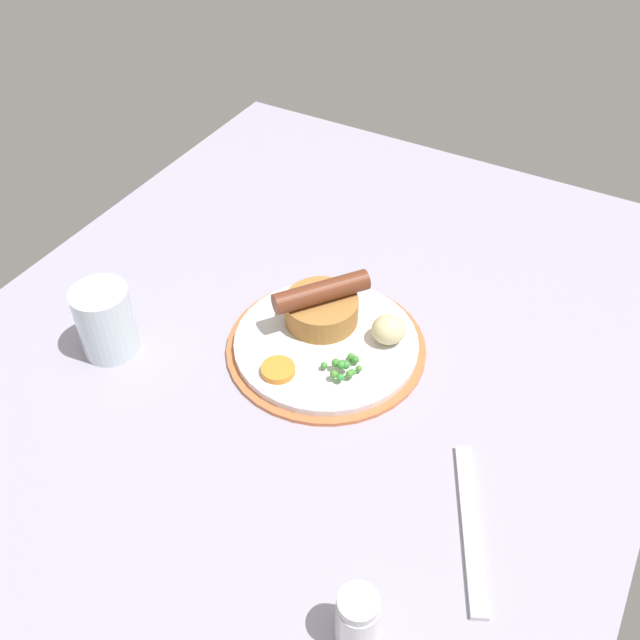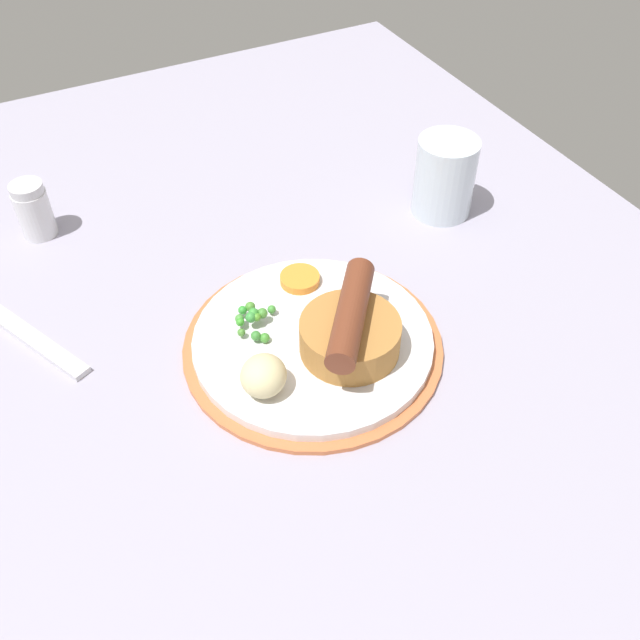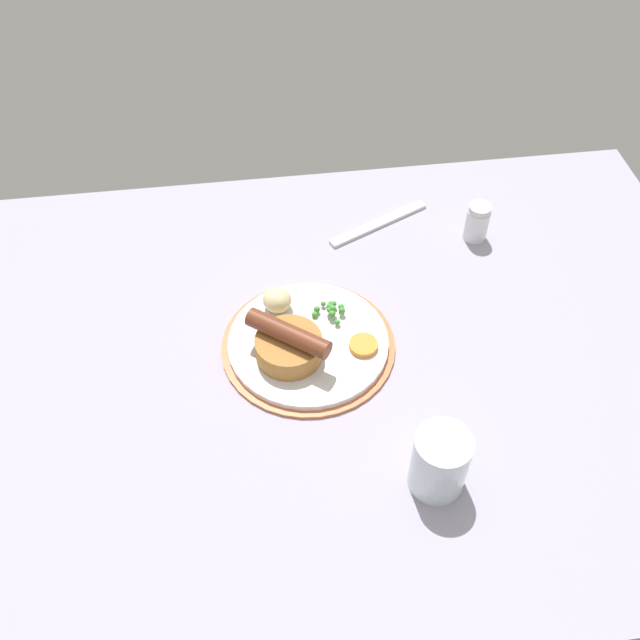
{
  "view_description": "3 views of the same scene",
  "coord_description": "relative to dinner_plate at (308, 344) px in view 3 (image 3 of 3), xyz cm",
  "views": [
    {
      "loc": [
        -47.18,
        -30.58,
        63.24
      ],
      "look_at": [
        6.4,
        -0.7,
        5.91
      ],
      "focal_mm": 40.0,
      "sensor_mm": 36.0,
      "label": 1
    },
    {
      "loc": [
        44.83,
        -21.91,
        50.78
      ],
      "look_at": [
        5.16,
        -1.48,
        6.19
      ],
      "focal_mm": 40.0,
      "sensor_mm": 36.0,
      "label": 2
    },
    {
      "loc": [
        11.74,
        58.77,
        78.41
      ],
      "look_at": [
        3.38,
        -3.6,
        6.68
      ],
      "focal_mm": 40.0,
      "sensor_mm": 36.0,
      "label": 3
    }
  ],
  "objects": [
    {
      "name": "drinking_glass",
      "position": [
        -12.26,
        22.22,
        3.8
      ],
      "size": [
        6.56,
        6.56,
        8.72
      ],
      "primitive_type": "cylinder",
      "color": "silver",
      "rests_on": "dining_table"
    },
    {
      "name": "dinner_plate",
      "position": [
        0.0,
        0.0,
        0.0
      ],
      "size": [
        23.64,
        23.64,
        1.4
      ],
      "color": "#CC6B3D",
      "rests_on": "dining_table"
    },
    {
      "name": "pea_pile",
      "position": [
        -3.58,
        -4.19,
        1.86
      ],
      "size": [
        4.49,
        4.41,
        1.89
      ],
      "color": "green",
      "rests_on": "dinner_plate"
    },
    {
      "name": "salt_shaker",
      "position": [
        -28.47,
        -18.51,
        2.51
      ],
      "size": [
        3.61,
        3.61,
        6.25
      ],
      "color": "silver",
      "rests_on": "dining_table"
    },
    {
      "name": "carrot_slice_0",
      "position": [
        -7.15,
        1.9,
        1.24
      ],
      "size": [
        5.06,
        5.06,
        0.81
      ],
      "primitive_type": "cylinder",
      "rotation": [
        0.0,
        0.0,
        1.17
      ],
      "color": "orange",
      "rests_on": "dinner_plate"
    },
    {
      "name": "fork",
      "position": [
        -14.17,
        -23.33,
        -0.27
      ],
      "size": [
        16.95,
        9.16,
        0.6
      ],
      "primitive_type": "cube",
      "rotation": [
        0.0,
        0.0,
        0.44
      ],
      "color": "silver",
      "rests_on": "dining_table"
    },
    {
      "name": "potato_chunk_0",
      "position": [
        3.56,
        -6.35,
        2.53
      ],
      "size": [
        5.6,
        5.59,
        3.4
      ],
      "primitive_type": "ellipsoid",
      "rotation": [
        0.0,
        0.0,
        0.82
      ],
      "color": "beige",
      "rests_on": "dinner_plate"
    },
    {
      "name": "dining_table",
      "position": [
        -5.17,
        2.21,
        -2.07
      ],
      "size": [
        110.0,
        80.0,
        3.0
      ],
      "primitive_type": "cube",
      "color": "#9E99AD",
      "rests_on": "ground"
    },
    {
      "name": "sausage_pudding",
      "position": [
        2.82,
        2.51,
        3.11
      ],
      "size": [
        10.8,
        9.15,
        5.7
      ],
      "rotation": [
        0.0,
        0.0,
        5.63
      ],
      "color": "#AD7538",
      "rests_on": "dinner_plate"
    }
  ]
}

